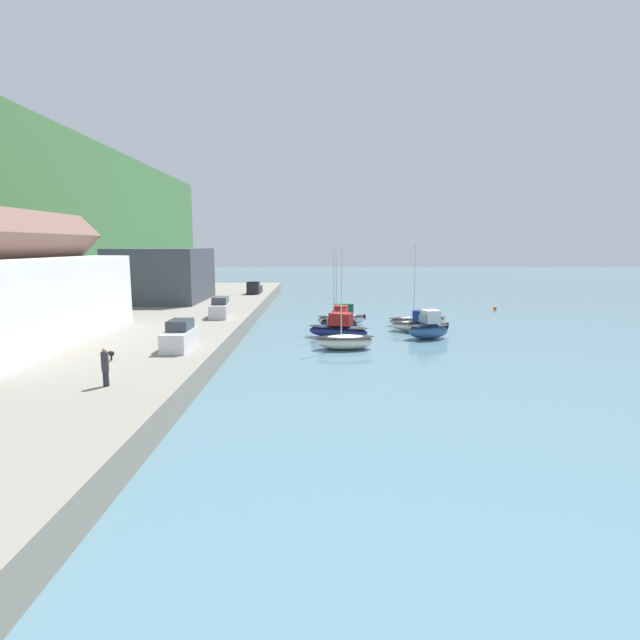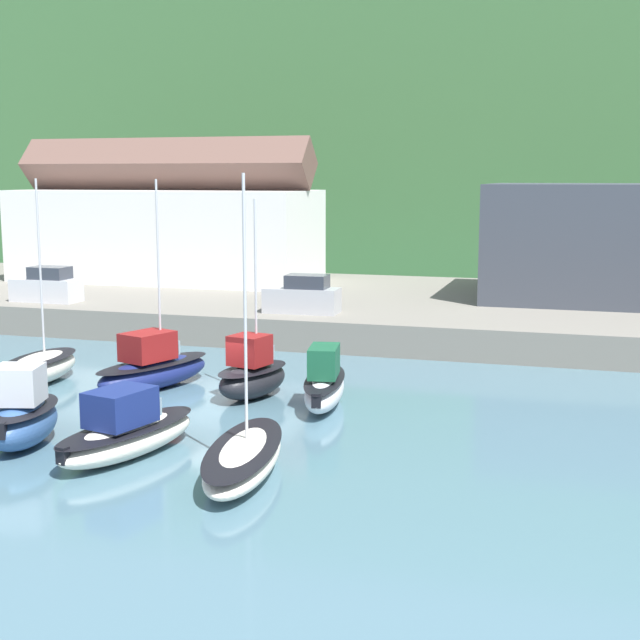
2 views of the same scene
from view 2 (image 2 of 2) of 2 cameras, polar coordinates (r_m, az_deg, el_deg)
ground_plane at (r=37.56m, az=-6.66°, el=-5.27°), size 320.00×320.00×0.00m
hillside_backdrop at (r=115.00m, az=9.71°, el=11.70°), size 240.00×68.45×29.29m
quay_promenade at (r=58.48m, az=2.18°, el=0.84°), size 97.21×23.07×1.72m
harbor_clubhouse at (r=67.04m, az=-9.80°, el=5.85°), size 22.28×9.13×10.42m
yacht_club_building at (r=58.42m, az=17.86°, el=4.78°), size 14.45×11.34×7.16m
moored_boat_0 at (r=42.71m, az=-17.44°, el=-2.86°), size 2.66×5.39×9.24m
moored_boat_1 at (r=40.23m, az=-10.65°, el=-3.00°), size 4.16×6.64×9.22m
moored_boat_2 at (r=38.01m, az=-4.36°, el=-3.47°), size 2.91×4.54×8.41m
moored_boat_3 at (r=36.53m, az=0.29°, el=-4.12°), size 2.56×6.10×2.54m
moored_boat_4 at (r=32.89m, az=-18.55°, el=-5.84°), size 3.25×4.74×2.90m
moored_boat_5 at (r=30.82m, az=-12.29°, el=-7.00°), size 3.54×6.60×2.37m
moored_boat_6 at (r=28.49m, az=-4.90°, el=-8.73°), size 3.37×7.39×9.44m
parked_car_0 at (r=50.19m, az=-1.10°, el=1.51°), size 4.26×1.95×2.16m
parked_car_1 at (r=57.24m, az=-17.07°, el=2.06°), size 4.22×1.85×2.16m
dog_on_quay at (r=62.28m, az=-18.03°, el=2.13°), size 0.81×0.73×0.68m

